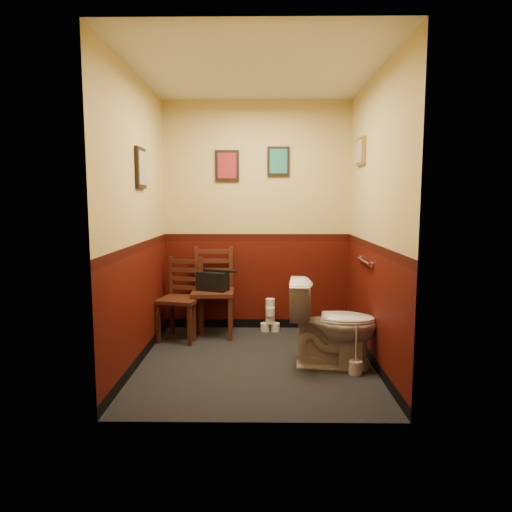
# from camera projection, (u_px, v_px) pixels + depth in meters

# --- Properties ---
(floor) EXTENTS (2.20, 2.40, 0.00)m
(floor) POSITION_uv_depth(u_px,v_px,m) (256.00, 362.00, 4.39)
(floor) COLOR black
(floor) RESTS_ON ground
(ceiling) EXTENTS (2.20, 2.40, 0.00)m
(ceiling) POSITION_uv_depth(u_px,v_px,m) (256.00, 70.00, 4.06)
(ceiling) COLOR silver
(ceiling) RESTS_ON ground
(wall_back) EXTENTS (2.20, 0.00, 2.70)m
(wall_back) POSITION_uv_depth(u_px,v_px,m) (257.00, 217.00, 5.42)
(wall_back) COLOR #3F0C07
(wall_back) RESTS_ON ground
(wall_front) EXTENTS (2.20, 0.00, 2.70)m
(wall_front) POSITION_uv_depth(u_px,v_px,m) (253.00, 230.00, 3.03)
(wall_front) COLOR #3F0C07
(wall_front) RESTS_ON ground
(wall_left) EXTENTS (0.00, 2.40, 2.70)m
(wall_left) POSITION_uv_depth(u_px,v_px,m) (138.00, 222.00, 4.24)
(wall_left) COLOR #3F0C07
(wall_left) RESTS_ON ground
(wall_right) EXTENTS (0.00, 2.40, 2.70)m
(wall_right) POSITION_uv_depth(u_px,v_px,m) (375.00, 222.00, 4.21)
(wall_right) COLOR #3F0C07
(wall_right) RESTS_ON ground
(grab_bar) EXTENTS (0.05, 0.56, 0.06)m
(grab_bar) POSITION_uv_depth(u_px,v_px,m) (364.00, 261.00, 4.51)
(grab_bar) COLOR silver
(grab_bar) RESTS_ON wall_right
(framed_print_back_a) EXTENTS (0.28, 0.04, 0.36)m
(framed_print_back_a) POSITION_uv_depth(u_px,v_px,m) (227.00, 166.00, 5.33)
(framed_print_back_a) COLOR black
(framed_print_back_a) RESTS_ON wall_back
(framed_print_back_b) EXTENTS (0.26, 0.04, 0.34)m
(framed_print_back_b) POSITION_uv_depth(u_px,v_px,m) (278.00, 161.00, 5.31)
(framed_print_back_b) COLOR black
(framed_print_back_b) RESTS_ON wall_back
(framed_print_left) EXTENTS (0.04, 0.30, 0.38)m
(framed_print_left) POSITION_uv_depth(u_px,v_px,m) (141.00, 168.00, 4.28)
(framed_print_left) COLOR black
(framed_print_left) RESTS_ON wall_left
(framed_print_right) EXTENTS (0.04, 0.34, 0.28)m
(framed_print_right) POSITION_uv_depth(u_px,v_px,m) (360.00, 152.00, 4.72)
(framed_print_right) COLOR olive
(framed_print_right) RESTS_ON wall_right
(toilet) EXTENTS (0.86, 0.54, 0.80)m
(toilet) POSITION_uv_depth(u_px,v_px,m) (333.00, 324.00, 4.26)
(toilet) COLOR white
(toilet) RESTS_ON floor
(toilet_brush) EXTENTS (0.12, 0.12, 0.44)m
(toilet_brush) POSITION_uv_depth(u_px,v_px,m) (356.00, 366.00, 4.08)
(toilet_brush) COLOR silver
(toilet_brush) RESTS_ON floor
(chair_left) EXTENTS (0.51, 0.51, 0.91)m
(chair_left) POSITION_uv_depth(u_px,v_px,m) (181.00, 299.00, 5.09)
(chair_left) COLOR #4A2216
(chair_left) RESTS_ON floor
(chair_right) EXTENTS (0.49, 0.49, 1.01)m
(chair_right) POSITION_uv_depth(u_px,v_px,m) (213.00, 291.00, 5.24)
(chair_right) COLOR #4A2216
(chair_right) RESTS_ON floor
(handbag) EXTENTS (0.38, 0.28, 0.25)m
(handbag) POSITION_uv_depth(u_px,v_px,m) (213.00, 281.00, 5.18)
(handbag) COLOR black
(handbag) RESTS_ON chair_right
(tp_stack) EXTENTS (0.23, 0.14, 0.39)m
(tp_stack) POSITION_uv_depth(u_px,v_px,m) (270.00, 318.00, 5.40)
(tp_stack) COLOR silver
(tp_stack) RESTS_ON floor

